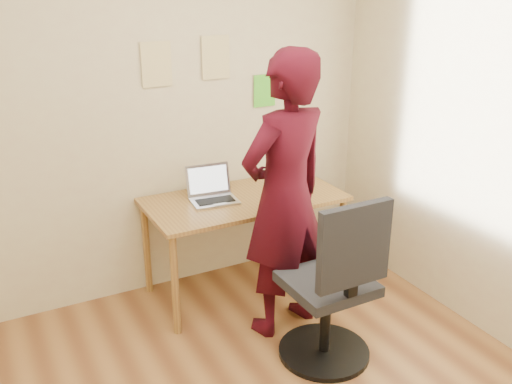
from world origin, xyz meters
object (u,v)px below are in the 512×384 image
desk (244,209)px  laptop (212,193)px  office_chair (334,294)px  person (285,197)px  phone (276,203)px

desk → laptop: bearing=162.6°
office_chair → person: person is taller
laptop → person: 0.66m
person → laptop: bearing=-81.8°
laptop → person: (0.24, -0.60, 0.13)m
person → phone: bearing=-124.1°
office_chair → laptop: bearing=104.9°
office_chair → phone: bearing=85.2°
laptop → phone: size_ratio=2.89×
laptop → phone: (0.36, -0.28, -0.05)m
desk → laptop: laptop is taller
desk → phone: size_ratio=11.69×
laptop → office_chair: size_ratio=0.32×
phone → person: person is taller
office_chair → person: size_ratio=0.59×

